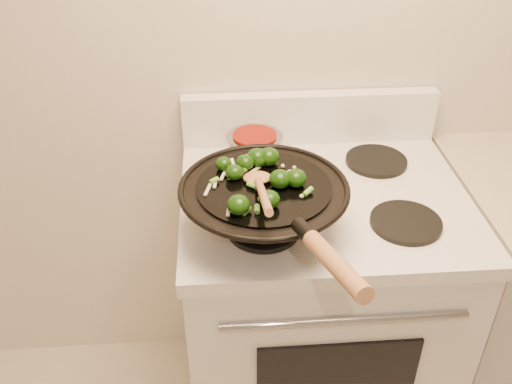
{
  "coord_description": "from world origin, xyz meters",
  "views": [
    {
      "loc": [
        -0.38,
        -0.09,
        1.8
      ],
      "look_at": [
        -0.3,
        1.03,
        1.03
      ],
      "focal_mm": 40.0,
      "sensor_mm": 36.0,
      "label": 1
    }
  ],
  "objects": [
    {
      "name": "stirfry",
      "position": [
        -0.28,
        1.05,
        1.07
      ],
      "size": [
        0.25,
        0.27,
        0.05
      ],
      "color": "#113307",
      "rests_on": "wok"
    },
    {
      "name": "wok",
      "position": [
        -0.28,
        1.02,
        1.0
      ],
      "size": [
        0.41,
        0.66,
        0.21
      ],
      "color": "black",
      "rests_on": "stove"
    },
    {
      "name": "saucepan",
      "position": [
        -0.28,
        1.32,
        0.98
      ],
      "size": [
        0.16,
        0.26,
        0.1
      ],
      "color": "#94969C",
      "rests_on": "stove"
    },
    {
      "name": "wooden_spoon",
      "position": [
        -0.29,
        0.96,
        1.09
      ],
      "size": [
        0.07,
        0.31,
        0.12
      ],
      "color": "#A66E42",
      "rests_on": "wok"
    },
    {
      "name": "stove",
      "position": [
        -0.1,
        1.17,
        0.47
      ],
      "size": [
        0.78,
        0.67,
        1.08
      ],
      "color": "white",
      "rests_on": "ground"
    }
  ]
}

